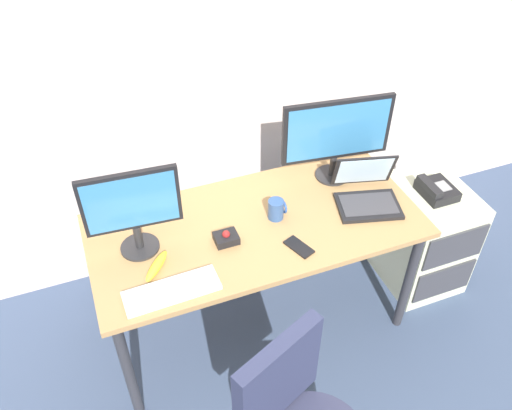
{
  "coord_description": "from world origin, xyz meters",
  "views": [
    {
      "loc": [
        -0.68,
        -1.77,
        2.53
      ],
      "look_at": [
        0.0,
        0.0,
        0.88
      ],
      "focal_mm": 37.42,
      "sensor_mm": 36.0,
      "label": 1
    }
  ],
  "objects_px": {
    "cell_phone": "(299,247)",
    "banana": "(157,266)",
    "coffee_mug": "(276,209)",
    "keyboard": "(172,290)",
    "monitor_side": "(132,207)",
    "trackball_mouse": "(226,238)",
    "file_cabinet": "(422,235)",
    "desk_phone": "(436,190)",
    "monitor_main": "(337,134)",
    "laptop": "(367,193)"
  },
  "relations": [
    {
      "from": "monitor_side",
      "to": "laptop",
      "type": "relative_size",
      "value": 1.16
    },
    {
      "from": "desk_phone",
      "to": "monitor_main",
      "type": "relative_size",
      "value": 0.35
    },
    {
      "from": "desk_phone",
      "to": "monitor_side",
      "type": "bearing_deg",
      "value": 177.47
    },
    {
      "from": "banana",
      "to": "keyboard",
      "type": "bearing_deg",
      "value": -79.41
    },
    {
      "from": "file_cabinet",
      "to": "keyboard",
      "type": "xyz_separation_m",
      "value": [
        -1.53,
        -0.25,
        0.44
      ]
    },
    {
      "from": "file_cabinet",
      "to": "trackball_mouse",
      "type": "xyz_separation_m",
      "value": [
        -1.22,
        -0.05,
        0.45
      ]
    },
    {
      "from": "coffee_mug",
      "to": "keyboard",
      "type": "bearing_deg",
      "value": -154.99
    },
    {
      "from": "desk_phone",
      "to": "keyboard",
      "type": "distance_m",
      "value": 1.55
    },
    {
      "from": "cell_phone",
      "to": "file_cabinet",
      "type": "bearing_deg",
      "value": -8.59
    },
    {
      "from": "monitor_side",
      "to": "trackball_mouse",
      "type": "xyz_separation_m",
      "value": [
        0.39,
        -0.1,
        -0.23
      ]
    },
    {
      "from": "keyboard",
      "to": "trackball_mouse",
      "type": "bearing_deg",
      "value": 33.42
    },
    {
      "from": "file_cabinet",
      "to": "coffee_mug",
      "type": "xyz_separation_m",
      "value": [
        -0.94,
        0.02,
        0.48
      ]
    },
    {
      "from": "file_cabinet",
      "to": "laptop",
      "type": "relative_size",
      "value": 1.73
    },
    {
      "from": "monitor_side",
      "to": "laptop",
      "type": "distance_m",
      "value": 1.16
    },
    {
      "from": "trackball_mouse",
      "to": "cell_phone",
      "type": "relative_size",
      "value": 0.77
    },
    {
      "from": "monitor_side",
      "to": "coffee_mug",
      "type": "bearing_deg",
      "value": -2.51
    },
    {
      "from": "cell_phone",
      "to": "banana",
      "type": "bearing_deg",
      "value": 149.18
    },
    {
      "from": "coffee_mug",
      "to": "cell_phone",
      "type": "xyz_separation_m",
      "value": [
        0.02,
        -0.23,
        -0.05
      ]
    },
    {
      "from": "monitor_side",
      "to": "cell_phone",
      "type": "height_order",
      "value": "monitor_side"
    },
    {
      "from": "monitor_side",
      "to": "laptop",
      "type": "xyz_separation_m",
      "value": [
        1.14,
        -0.08,
        -0.2
      ]
    },
    {
      "from": "monitor_main",
      "to": "banana",
      "type": "height_order",
      "value": "monitor_main"
    },
    {
      "from": "monitor_main",
      "to": "cell_phone",
      "type": "xyz_separation_m",
      "value": [
        -0.39,
        -0.43,
        -0.27
      ]
    },
    {
      "from": "banana",
      "to": "monitor_side",
      "type": "bearing_deg",
      "value": 105.55
    },
    {
      "from": "desk_phone",
      "to": "monitor_main",
      "type": "bearing_deg",
      "value": 155.71
    },
    {
      "from": "monitor_main",
      "to": "laptop",
      "type": "xyz_separation_m",
      "value": [
        0.07,
        -0.24,
        -0.22
      ]
    },
    {
      "from": "keyboard",
      "to": "cell_phone",
      "type": "bearing_deg",
      "value": 4.32
    },
    {
      "from": "desk_phone",
      "to": "trackball_mouse",
      "type": "bearing_deg",
      "value": -178.58
    },
    {
      "from": "desk_phone",
      "to": "keyboard",
      "type": "xyz_separation_m",
      "value": [
        -1.53,
        -0.24,
        0.08
      ]
    },
    {
      "from": "file_cabinet",
      "to": "cell_phone",
      "type": "distance_m",
      "value": 1.04
    },
    {
      "from": "coffee_mug",
      "to": "desk_phone",
      "type": "bearing_deg",
      "value": -2.54
    },
    {
      "from": "coffee_mug",
      "to": "laptop",
      "type": "bearing_deg",
      "value": -5.79
    },
    {
      "from": "cell_phone",
      "to": "banana",
      "type": "distance_m",
      "value": 0.65
    },
    {
      "from": "laptop",
      "to": "keyboard",
      "type": "bearing_deg",
      "value": -167.83
    },
    {
      "from": "desk_phone",
      "to": "monitor_side",
      "type": "height_order",
      "value": "monitor_side"
    },
    {
      "from": "file_cabinet",
      "to": "monitor_main",
      "type": "distance_m",
      "value": 0.91
    },
    {
      "from": "file_cabinet",
      "to": "monitor_side",
      "type": "relative_size",
      "value": 1.49
    },
    {
      "from": "trackball_mouse",
      "to": "coffee_mug",
      "type": "xyz_separation_m",
      "value": [
        0.28,
        0.07,
        0.03
      ]
    },
    {
      "from": "trackball_mouse",
      "to": "cell_phone",
      "type": "xyz_separation_m",
      "value": [
        0.3,
        -0.16,
        -0.02
      ]
    },
    {
      "from": "monitor_side",
      "to": "banana",
      "type": "xyz_separation_m",
      "value": [
        0.04,
        -0.15,
        -0.23
      ]
    },
    {
      "from": "monitor_main",
      "to": "keyboard",
      "type": "height_order",
      "value": "monitor_main"
    },
    {
      "from": "file_cabinet",
      "to": "laptop",
      "type": "xyz_separation_m",
      "value": [
        -0.46,
        -0.02,
        0.48
      ]
    },
    {
      "from": "keyboard",
      "to": "trackball_mouse",
      "type": "xyz_separation_m",
      "value": [
        0.32,
        0.21,
        0.01
      ]
    },
    {
      "from": "laptop",
      "to": "trackball_mouse",
      "type": "xyz_separation_m",
      "value": [
        -0.76,
        -0.02,
        -0.03
      ]
    },
    {
      "from": "keyboard",
      "to": "desk_phone",
      "type": "bearing_deg",
      "value": 8.86
    },
    {
      "from": "desk_phone",
      "to": "cell_phone",
      "type": "xyz_separation_m",
      "value": [
        -0.91,
        -0.19,
        0.07
      ]
    },
    {
      "from": "desk_phone",
      "to": "file_cabinet",
      "type": "bearing_deg",
      "value": 63.22
    },
    {
      "from": "monitor_side",
      "to": "coffee_mug",
      "type": "xyz_separation_m",
      "value": [
        0.67,
        -0.03,
        -0.2
      ]
    },
    {
      "from": "desk_phone",
      "to": "banana",
      "type": "distance_m",
      "value": 1.56
    },
    {
      "from": "file_cabinet",
      "to": "banana",
      "type": "distance_m",
      "value": 1.63
    },
    {
      "from": "monitor_side",
      "to": "banana",
      "type": "relative_size",
      "value": 2.29
    }
  ]
}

